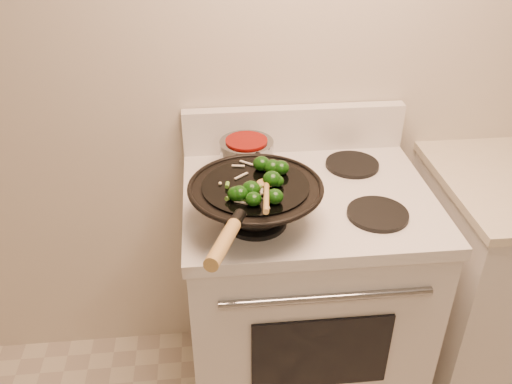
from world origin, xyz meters
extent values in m
plane|color=beige|center=(0.00, 1.50, 1.30)|extent=(3.50, 0.00, 3.50)
cube|color=silver|center=(-0.12, 1.17, 0.44)|extent=(0.76, 0.64, 0.88)
cube|color=silver|center=(-0.12, 1.17, 0.90)|extent=(0.78, 0.66, 0.04)
cube|color=silver|center=(-0.12, 1.47, 1.00)|extent=(0.78, 0.05, 0.16)
cylinder|color=gray|center=(-0.12, 0.84, 0.78)|extent=(0.60, 0.02, 0.02)
cube|color=black|center=(-0.12, 0.84, 0.55)|extent=(0.42, 0.01, 0.28)
cylinder|color=black|center=(-0.30, 1.02, 0.93)|extent=(0.18, 0.18, 0.01)
cylinder|color=black|center=(0.06, 1.02, 0.93)|extent=(0.18, 0.18, 0.01)
cylinder|color=black|center=(-0.30, 1.32, 0.93)|extent=(0.18, 0.18, 0.01)
cylinder|color=black|center=(0.06, 1.32, 0.93)|extent=(0.18, 0.18, 0.01)
torus|color=black|center=(-0.30, 1.02, 1.04)|extent=(0.38, 0.38, 0.01)
cylinder|color=black|center=(-0.30, 1.02, 1.04)|extent=(0.30, 0.30, 0.01)
cylinder|color=black|center=(-0.36, 0.82, 1.08)|extent=(0.05, 0.07, 0.04)
cylinder|color=#AC8244|center=(-0.40, 0.70, 1.10)|extent=(0.09, 0.20, 0.07)
ellipsoid|color=#0D3308|center=(-0.31, 0.93, 1.06)|extent=(0.04, 0.04, 0.03)
cylinder|color=#4D772B|center=(-0.30, 0.93, 1.05)|extent=(0.02, 0.02, 0.01)
ellipsoid|color=#0D3308|center=(-0.26, 0.93, 1.07)|extent=(0.05, 0.05, 0.04)
ellipsoid|color=#0D3308|center=(-0.27, 1.10, 1.07)|extent=(0.05, 0.05, 0.04)
ellipsoid|color=#0D3308|center=(-0.35, 0.95, 1.07)|extent=(0.05, 0.05, 0.04)
cylinder|color=#4D772B|center=(-0.33, 0.95, 1.05)|extent=(0.02, 0.02, 0.02)
ellipsoid|color=#0D3308|center=(-0.32, 0.97, 1.07)|extent=(0.05, 0.05, 0.04)
ellipsoid|color=#0D3308|center=(-0.36, 0.95, 1.07)|extent=(0.04, 0.04, 0.04)
ellipsoid|color=#0D3308|center=(-0.25, 1.01, 1.07)|extent=(0.05, 0.05, 0.04)
cylinder|color=#4D772B|center=(-0.24, 1.01, 1.05)|extent=(0.01, 0.02, 0.01)
ellipsoid|color=#0D3308|center=(-0.22, 1.08, 1.07)|extent=(0.05, 0.05, 0.04)
ellipsoid|color=#0D3308|center=(-0.31, 0.92, 1.07)|extent=(0.04, 0.04, 0.04)
ellipsoid|color=#0D3308|center=(-0.24, 1.08, 1.07)|extent=(0.05, 0.05, 0.04)
cylinder|color=#4D772B|center=(-0.23, 1.08, 1.05)|extent=(0.02, 0.02, 0.01)
ellipsoid|color=#0D3308|center=(-0.24, 1.01, 1.06)|extent=(0.04, 0.04, 0.03)
cube|color=beige|center=(-0.34, 0.93, 1.05)|extent=(0.05, 0.03, 0.00)
cube|color=beige|center=(-0.34, 1.13, 1.05)|extent=(0.04, 0.01, 0.00)
cube|color=beige|center=(-0.27, 1.11, 1.05)|extent=(0.03, 0.04, 0.00)
cube|color=beige|center=(-0.28, 0.99, 1.05)|extent=(0.02, 0.05, 0.00)
cube|color=beige|center=(-0.31, 1.14, 1.05)|extent=(0.04, 0.04, 0.00)
cube|color=beige|center=(-0.33, 0.97, 1.05)|extent=(0.01, 0.04, 0.00)
cube|color=beige|center=(-0.34, 1.07, 1.05)|extent=(0.04, 0.04, 0.00)
cube|color=beige|center=(-0.28, 0.92, 1.05)|extent=(0.01, 0.05, 0.00)
cube|color=beige|center=(-0.26, 1.06, 1.05)|extent=(0.04, 0.04, 0.00)
cube|color=beige|center=(-0.32, 0.98, 1.05)|extent=(0.02, 0.04, 0.00)
cube|color=beige|center=(-0.26, 1.03, 1.05)|extent=(0.02, 0.04, 0.00)
cube|color=beige|center=(-0.27, 1.02, 1.05)|extent=(0.04, 0.02, 0.00)
cylinder|color=#57912E|center=(-0.38, 0.95, 1.06)|extent=(0.03, 0.03, 0.02)
cylinder|color=#57912E|center=(-0.24, 1.03, 1.06)|extent=(0.03, 0.02, 0.01)
cylinder|color=#57912E|center=(-0.34, 0.95, 1.06)|extent=(0.02, 0.03, 0.01)
cylinder|color=#57912E|center=(-0.38, 1.01, 1.06)|extent=(0.01, 0.03, 0.02)
cylinder|color=#57912E|center=(-0.33, 0.94, 1.06)|extent=(0.02, 0.02, 0.01)
cylinder|color=#57912E|center=(-0.29, 0.99, 1.06)|extent=(0.03, 0.02, 0.02)
sphere|color=beige|center=(-0.37, 0.95, 1.05)|extent=(0.01, 0.01, 0.01)
sphere|color=beige|center=(-0.40, 1.03, 1.05)|extent=(0.01, 0.01, 0.01)
sphere|color=beige|center=(-0.29, 0.97, 1.05)|extent=(0.01, 0.01, 0.01)
sphere|color=beige|center=(-0.29, 0.94, 1.05)|extent=(0.01, 0.01, 0.01)
ellipsoid|color=#AC8244|center=(-0.27, 1.01, 1.06)|extent=(0.06, 0.05, 0.02)
cylinder|color=#AC8244|center=(-0.28, 0.90, 1.09)|extent=(0.04, 0.23, 0.07)
cylinder|color=gray|center=(-0.30, 1.32, 0.98)|extent=(0.18, 0.18, 0.10)
cylinder|color=#6E0905|center=(-0.30, 1.32, 1.04)|extent=(0.14, 0.14, 0.01)
cylinder|color=black|center=(-0.26, 1.18, 1.03)|extent=(0.05, 0.11, 0.02)
camera|label=1|loc=(-0.42, -0.25, 1.82)|focal=38.00mm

